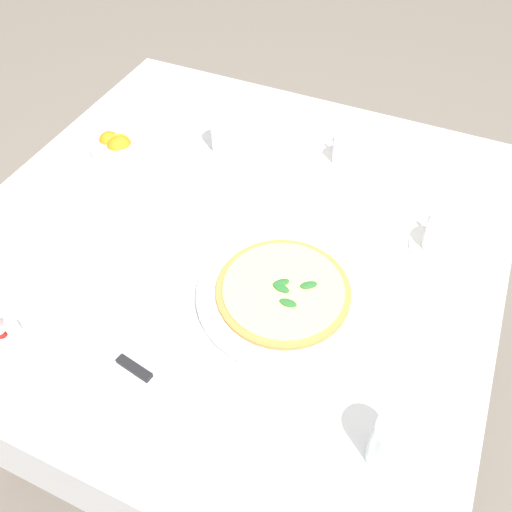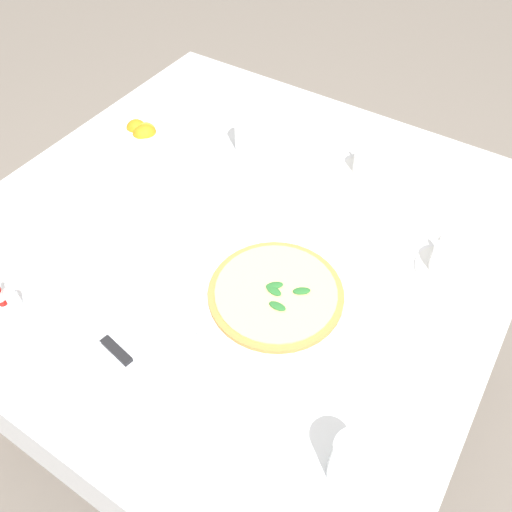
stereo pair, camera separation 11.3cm
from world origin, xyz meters
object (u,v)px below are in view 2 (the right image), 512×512
water_glass_far_right (351,463)px  dinner_knife (99,334)px  pizza (276,293)px  water_glass_center_back (247,133)px  coffee_cup_right_edge (368,163)px  citrus_bowl (145,136)px  napkin_folded (101,339)px  pepper_shaker (12,298)px  pizza_plate (276,297)px  coffee_cup_far_left (448,261)px

water_glass_far_right → dinner_knife: (0.51, 0.03, -0.02)m
pizza → water_glass_center_back: water_glass_center_back is taller
pizza → coffee_cup_right_edge: bearing=-88.3°
coffee_cup_right_edge → citrus_bowl: (0.56, 0.22, -0.00)m
napkin_folded → pepper_shaker: size_ratio=4.08×
water_glass_far_right → citrus_bowl: water_glass_far_right is taller
water_glass_center_back → pepper_shaker: water_glass_center_back is taller
dinner_knife → water_glass_center_back: bearing=-71.8°
pizza → dinner_knife: (0.23, 0.27, -0.00)m
pepper_shaker → citrus_bowl: bearing=-76.8°
water_glass_center_back → pepper_shaker: bearing=81.0°
pizza_plate → water_glass_center_back: water_glass_center_back is taller
water_glass_far_right → water_glass_center_back: (0.61, -0.63, 0.00)m
pizza_plate → coffee_cup_far_left: coffee_cup_far_left is taller
pizza_plate → pepper_shaker: (0.44, 0.30, 0.01)m
coffee_cup_right_edge → water_glass_far_right: 0.77m
coffee_cup_right_edge → dinner_knife: bearing=73.6°
water_glass_far_right → napkin_folded: water_glass_far_right is taller
water_glass_center_back → citrus_bowl: size_ratio=0.73×
coffee_cup_far_left → water_glass_center_back: bearing=-12.0°
coffee_cup_right_edge → pepper_shaker: 0.88m
pizza → coffee_cup_far_left: coffee_cup_far_left is taller
coffee_cup_right_edge → water_glass_center_back: bearing=14.3°
water_glass_center_back → napkin_folded: water_glass_center_back is taller
citrus_bowl → coffee_cup_far_left: bearing=-179.3°
pizza_plate → napkin_folded: bearing=49.2°
pizza → napkin_folded: (0.23, 0.27, -0.01)m
pizza → citrus_bowl: citrus_bowl is taller
pizza → dinner_knife: pizza is taller
pizza → coffee_cup_far_left: (-0.27, -0.27, 0.00)m
water_glass_center_back → pepper_shaker: (0.11, 0.69, -0.02)m
citrus_bowl → dinner_knife: bearing=122.7°
citrus_bowl → pepper_shaker: size_ratio=2.67×
coffee_cup_right_edge → water_glass_center_back: water_glass_center_back is taller
coffee_cup_far_left → water_glass_center_back: size_ratio=1.18×
coffee_cup_far_left → dinner_knife: 0.73m
napkin_folded → citrus_bowl: size_ratio=1.53×
pizza → dinner_knife: bearing=48.8°
coffee_cup_far_left → dinner_knife: size_ratio=0.67×
pizza → pepper_shaker: 0.53m
water_glass_center_back → pepper_shaker: size_ratio=1.96×
napkin_folded → pepper_shaker: (0.21, 0.03, 0.02)m
pizza → citrus_bowl: 0.63m
dinner_knife → citrus_bowl: (0.34, -0.53, 0.00)m
pizza → water_glass_far_right: bearing=139.9°
napkin_folded → pepper_shaker: pepper_shaker is taller
citrus_bowl → pepper_shaker: 0.57m
pizza → water_glass_center_back: (0.33, -0.40, 0.02)m
pepper_shaker → coffee_cup_far_left: bearing=-141.3°
water_glass_far_right → citrus_bowl: (0.85, -0.50, -0.02)m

